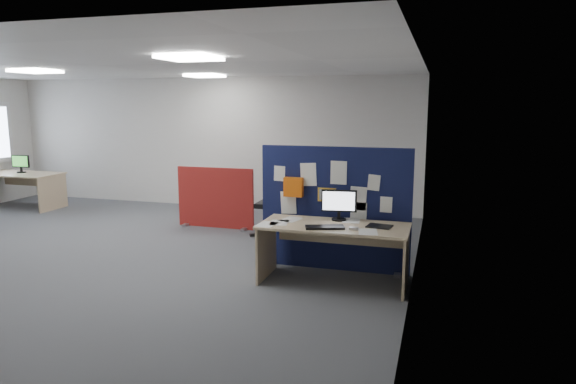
% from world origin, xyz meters
% --- Properties ---
extents(floor, '(9.00, 9.00, 0.00)m').
position_xyz_m(floor, '(0.00, 0.00, 0.00)').
color(floor, '#4C4E53').
rests_on(floor, ground).
extents(ceiling, '(9.00, 7.00, 0.02)m').
position_xyz_m(ceiling, '(0.00, 0.00, 2.70)').
color(ceiling, white).
rests_on(ceiling, wall_back).
extents(wall_back, '(9.00, 0.02, 2.70)m').
position_xyz_m(wall_back, '(0.00, 3.50, 1.35)').
color(wall_back, silver).
rests_on(wall_back, floor).
extents(wall_right, '(0.02, 7.00, 2.70)m').
position_xyz_m(wall_right, '(4.50, 0.00, 1.35)').
color(wall_right, silver).
rests_on(wall_right, floor).
extents(ceiling_lights, '(4.10, 4.10, 0.04)m').
position_xyz_m(ceiling_lights, '(0.33, 0.67, 2.67)').
color(ceiling_lights, white).
rests_on(ceiling_lights, ceiling).
extents(navy_divider, '(1.96, 0.30, 1.62)m').
position_xyz_m(navy_divider, '(3.46, 0.04, 0.81)').
color(navy_divider, '#0E1733').
rests_on(navy_divider, floor).
extents(main_desk, '(1.78, 0.79, 0.73)m').
position_xyz_m(main_desk, '(3.58, -0.46, 0.56)').
color(main_desk, tan).
rests_on(main_desk, floor).
extents(monitor_main, '(0.44, 0.18, 0.38)m').
position_xyz_m(monitor_main, '(3.59, -0.24, 0.94)').
color(monitor_main, black).
rests_on(monitor_main, main_desk).
extents(keyboard, '(0.48, 0.32, 0.02)m').
position_xyz_m(keyboard, '(3.51, -0.70, 0.74)').
color(keyboard, black).
rests_on(keyboard, main_desk).
extents(mouse, '(0.10, 0.06, 0.03)m').
position_xyz_m(mouse, '(3.85, -0.67, 0.74)').
color(mouse, '#999A9E').
rests_on(mouse, main_desk).
extents(paper_tray, '(0.31, 0.26, 0.01)m').
position_xyz_m(paper_tray, '(4.11, -0.45, 0.74)').
color(paper_tray, black).
rests_on(paper_tray, main_desk).
extents(red_divider, '(1.42, 0.30, 1.07)m').
position_xyz_m(red_divider, '(1.01, 1.73, 0.52)').
color(red_divider, '#A02C14').
rests_on(red_divider, floor).
extents(second_desk, '(1.74, 0.87, 0.73)m').
position_xyz_m(second_desk, '(-3.68, 2.22, 0.56)').
color(second_desk, tan).
rests_on(second_desk, floor).
extents(monitor_second, '(0.41, 0.18, 0.37)m').
position_xyz_m(monitor_second, '(-3.68, 2.27, 0.93)').
color(monitor_second, black).
rests_on(monitor_second, second_desk).
extents(office_chair, '(0.76, 0.80, 1.20)m').
position_xyz_m(office_chair, '(2.30, 1.46, 0.68)').
color(office_chair, black).
rests_on(office_chair, floor).
extents(desk_papers, '(1.47, 0.83, 0.00)m').
position_xyz_m(desk_papers, '(3.30, -0.52, 0.73)').
color(desk_papers, white).
rests_on(desk_papers, main_desk).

